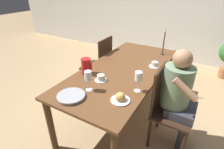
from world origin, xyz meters
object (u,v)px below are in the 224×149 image
Objects in this scene: chair_opposite at (100,64)px; serving_tray at (71,96)px; wine_glass_juice at (88,77)px; teacup_across at (155,65)px; candlestick_tall at (163,44)px; chair_person_side at (166,107)px; person_seated at (179,93)px; bread_plate at (120,98)px; red_pitcher at (86,66)px; teacup_near_person at (101,78)px; wine_glass_water at (138,77)px.

chair_opposite is 1.34m from serving_tray.
teacup_across is (0.41, 0.88, -0.13)m from wine_glass_juice.
serving_tray is 1.64m from candlestick_tall.
candlestick_tall is at bearing 74.74° from wine_glass_juice.
teacup_across is at bearing -98.55° from chair_opposite.
chair_person_side is 0.22m from person_seated.
candlestick_tall reaches higher than wine_glass_juice.
chair_opposite is 5.13× the size of bread_plate.
person_seated is 1.11m from serving_tray.
red_pitcher is 1.38× the size of teacup_near_person.
wine_glass_juice is 0.81× the size of serving_tray.
person_seated is 3.00× the size of candlestick_tall.
chair_opposite is at bearing -111.73° from person_seated.
bread_plate is at bearing -32.06° from teacup_near_person.
person_seated is at bearing 30.73° from wine_glass_juice.
chair_person_side is at bearing -68.60° from person_seated.
candlestick_tall is (0.01, 1.38, 0.13)m from bread_plate.
wine_glass_juice is at bearing 179.62° from bread_plate.
chair_person_side is 1.05m from serving_tray.
wine_glass_water is at bearing -87.45° from teacup_across.
teacup_across is at bearing 57.61° from teacup_near_person.
chair_person_side reaches higher than bread_plate.
serving_tray is at bearing -105.91° from candlestick_tall.
wine_glass_water is (-0.37, -0.25, 0.21)m from person_seated.
red_pitcher is 0.68m from bread_plate.
teacup_across is (-0.40, 0.40, 0.08)m from person_seated.
candlestick_tall reaches higher than chair_opposite.
chair_person_side is 4.35× the size of wine_glass_water.
teacup_across is 0.89m from bread_plate.
red_pitcher is 1.05× the size of bread_plate.
red_pitcher is 0.89× the size of wine_glass_water.
wine_glass_water is at bearing -4.05° from red_pitcher.
teacup_near_person is at bearing -12.38° from red_pitcher.
bread_plate is (-0.35, -0.45, 0.27)m from chair_person_side.
chair_person_side is 0.80m from teacup_near_person.
teacup_across is (0.65, 0.60, -0.07)m from red_pitcher.
person_seated reaches higher than serving_tray.
chair_person_side is 6.69× the size of teacup_near_person.
teacup_across is at bearing 92.55° from wine_glass_water.
teacup_across is at bearing 65.04° from wine_glass_juice.
chair_opposite is at bearing 111.59° from serving_tray.
teacup_near_person is 0.77m from teacup_across.
wine_glass_juice reaches higher than teacup_near_person.
chair_person_side is 5.13× the size of bread_plate.
person_seated is at bearing -111.73° from chair_opposite.
teacup_near_person is at bearing -108.30° from candlestick_tall.
teacup_near_person is (-0.44, -0.00, -0.13)m from wine_glass_water.
chair_opposite is 4.37× the size of wine_glass_juice.
bread_plate is 0.48× the size of candlestick_tall.
person_seated reaches higher than teacup_near_person.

